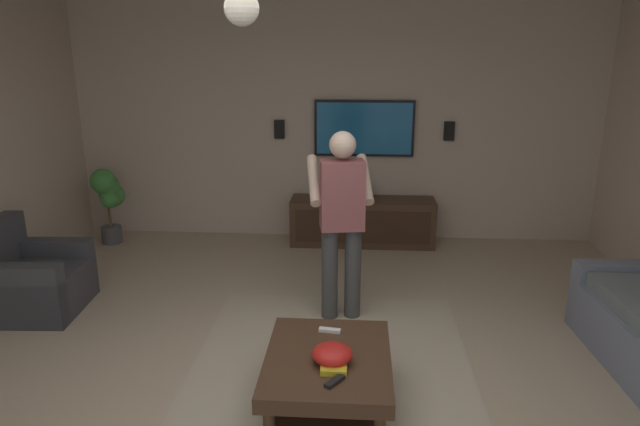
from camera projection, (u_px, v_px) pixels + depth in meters
name	position (u px, v px, depth m)	size (l,w,h in m)	color
ground_plane	(310.00, 405.00, 3.77)	(8.47, 8.47, 0.00)	tan
wall_back_tv	(335.00, 121.00, 6.79)	(0.10, 6.44, 2.86)	#BCA893
area_rug	(329.00, 391.00, 3.92)	(3.03, 2.07, 0.01)	tan
armchair	(30.00, 281.00, 5.06)	(0.84, 0.85, 0.82)	#38383D
coffee_table	(328.00, 370.00, 3.65)	(1.00, 0.80, 0.40)	#422B1C
media_console	(362.00, 222.00, 6.78)	(0.45, 1.70, 0.55)	#422B1C
tv	(364.00, 128.00, 6.70)	(0.05, 1.18, 0.66)	black
person_standing	(342.00, 215.00, 4.75)	(0.59, 0.60, 1.64)	#3F3F3F
potted_plant_tall	(108.00, 195.00, 6.65)	(0.41, 0.32, 0.94)	#4C4C51
bowl	(332.00, 354.00, 3.52)	(0.26, 0.26, 0.11)	red
remote_white	(330.00, 330.00, 3.91)	(0.15, 0.04, 0.02)	white
remote_black	(335.00, 381.00, 3.32)	(0.15, 0.04, 0.02)	black
book	(334.00, 364.00, 3.48)	(0.22, 0.16, 0.04)	gold
vase_round	(363.00, 189.00, 6.72)	(0.22, 0.22, 0.22)	teal
wall_speaker_left	(449.00, 131.00, 6.66)	(0.06, 0.12, 0.22)	black
wall_speaker_right	(279.00, 129.00, 6.78)	(0.06, 0.12, 0.22)	black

